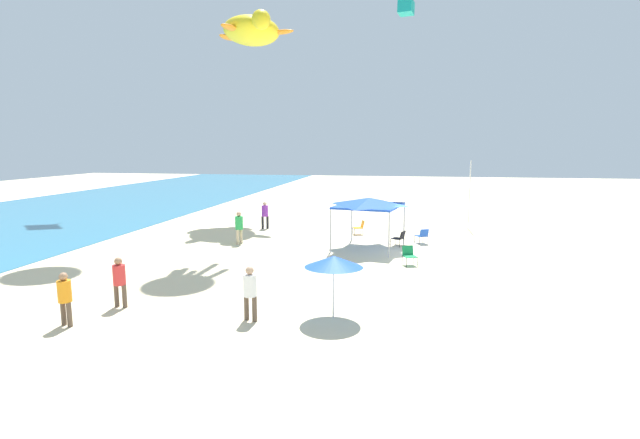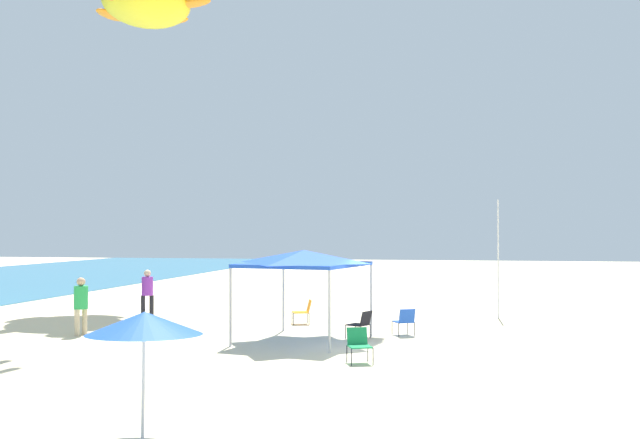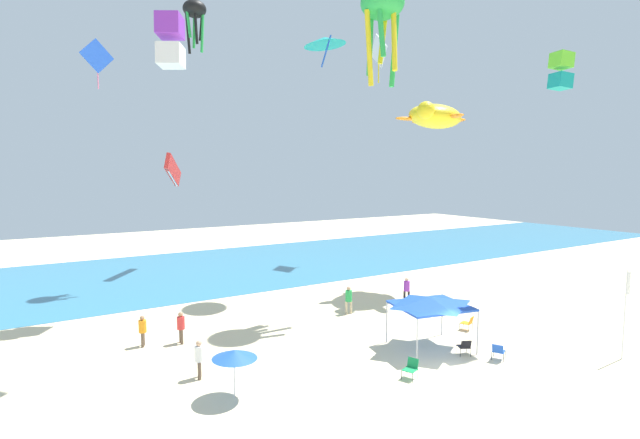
{
  "view_description": "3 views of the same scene",
  "coord_description": "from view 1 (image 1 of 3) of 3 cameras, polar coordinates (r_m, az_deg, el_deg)",
  "views": [
    {
      "loc": [
        -22.87,
        0.86,
        5.19
      ],
      "look_at": [
        1.23,
        5.19,
        1.39
      ],
      "focal_mm": 26.78,
      "sensor_mm": 36.0,
      "label": 1
    },
    {
      "loc": [
        -19.62,
        -1.85,
        3.16
      ],
      "look_at": [
        0.16,
        1.99,
        3.46
      ],
      "focal_mm": 41.5,
      "sensor_mm": 36.0,
      "label": 2
    },
    {
      "loc": [
        -15.22,
        -13.44,
        8.69
      ],
      "look_at": [
        0.09,
        11.58,
        5.81
      ],
      "focal_mm": 25.71,
      "sensor_mm": 36.0,
      "label": 3
    }
  ],
  "objects": [
    {
      "name": "beach_umbrella",
      "position": [
        14.35,
        1.66,
        -5.05
      ],
      "size": [
        1.78,
        1.77,
        1.96
      ],
      "color": "silver",
      "rests_on": "ground"
    },
    {
      "name": "person_by_tent",
      "position": [
        14.46,
        -8.36,
        -8.21
      ],
      "size": [
        0.4,
        0.43,
        1.67
      ],
      "rotation": [
        0.0,
        0.0,
        4.39
      ],
      "color": "brown",
      "rests_on": "ground"
    },
    {
      "name": "folding_chair_near_cooler",
      "position": [
        21.36,
        10.59,
        -4.09
      ],
      "size": [
        0.77,
        0.71,
        0.82
      ],
      "rotation": [
        0.0,
        0.0,
        5.08
      ],
      "color": "black",
      "rests_on": "ground"
    },
    {
      "name": "folding_chair_right_of_tent",
      "position": [
        25.15,
        9.47,
        -2.12
      ],
      "size": [
        0.74,
        0.79,
        0.82
      ],
      "rotation": [
        0.0,
        0.0,
        2.69
      ],
      "color": "black",
      "rests_on": "ground"
    },
    {
      "name": "person_watching_sky",
      "position": [
        15.74,
        -28.2,
        -7.93
      ],
      "size": [
        0.38,
        0.41,
        1.6
      ],
      "rotation": [
        0.0,
        0.0,
        1.24
      ],
      "color": "brown",
      "rests_on": "ground"
    },
    {
      "name": "ground",
      "position": [
        23.48,
        12.05,
        -4.28
      ],
      "size": [
        120.0,
        120.0,
        0.1
      ],
      "primitive_type": "cube",
      "color": "beige"
    },
    {
      "name": "folding_chair_left_of_tent",
      "position": [
        26.07,
        12.15,
        -1.81
      ],
      "size": [
        0.79,
        0.75,
        0.82
      ],
      "rotation": [
        0.0,
        0.0,
        2.06
      ],
      "color": "black",
      "rests_on": "ground"
    },
    {
      "name": "folding_chair_facing_ocean",
      "position": [
        28.23,
        4.76,
        -0.84
      ],
      "size": [
        0.69,
        0.76,
        0.82
      ],
      "rotation": [
        0.0,
        0.0,
        3.47
      ],
      "color": "black",
      "rests_on": "ground"
    },
    {
      "name": "banner_flag",
      "position": [
        31.14,
        17.45,
        3.57
      ],
      "size": [
        0.36,
        0.06,
        4.29
      ],
      "color": "silver",
      "rests_on": "ground"
    },
    {
      "name": "person_beachcomber",
      "position": [
        25.66,
        -9.64,
        -0.65
      ],
      "size": [
        0.45,
        0.41,
        1.75
      ],
      "rotation": [
        0.0,
        0.0,
        6.0
      ],
      "color": "#C6B28C",
      "rests_on": "ground"
    },
    {
      "name": "canopy_tent",
      "position": [
        24.22,
        5.89,
        2.05
      ],
      "size": [
        3.97,
        3.62,
        2.6
      ],
      "rotation": [
        0.0,
        0.0,
        -0.2
      ],
      "color": "#B7B7BC",
      "rests_on": "ground"
    },
    {
      "name": "kite_turtle_yellow",
      "position": [
        35.43,
        -8.15,
        21.43
      ],
      "size": [
        6.18,
        6.14,
        2.09
      ],
      "rotation": [
        0.0,
        0.0,
        3.69
      ],
      "color": "yellow"
    },
    {
      "name": "person_near_umbrella",
      "position": [
        30.22,
        -6.6,
        0.81
      ],
      "size": [
        0.41,
        0.43,
        1.72
      ],
      "rotation": [
        0.0,
        0.0,
        1.99
      ],
      "color": "black",
      "rests_on": "ground"
    },
    {
      "name": "person_kite_handler",
      "position": [
        16.76,
        -22.85,
        -6.47
      ],
      "size": [
        0.39,
        0.44,
        1.65
      ],
      "rotation": [
        0.0,
        0.0,
        1.52
      ],
      "color": "brown",
      "rests_on": "ground"
    }
  ]
}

